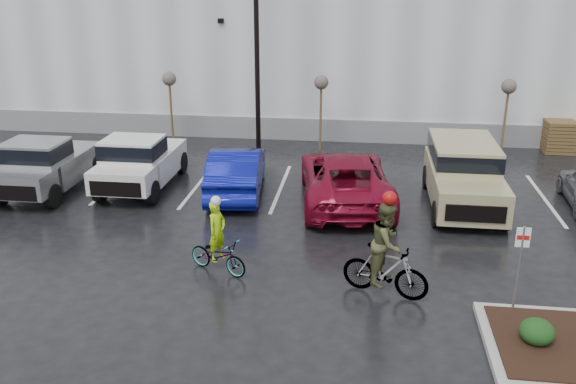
# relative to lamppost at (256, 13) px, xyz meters

# --- Properties ---
(ground) EXTENTS (120.00, 120.00, 0.00)m
(ground) POSITION_rel_lamppost_xyz_m (4.00, -12.00, -5.69)
(ground) COLOR black
(ground) RESTS_ON ground
(warehouse) EXTENTS (60.50, 15.50, 7.20)m
(warehouse) POSITION_rel_lamppost_xyz_m (4.00, 9.99, -2.04)
(warehouse) COLOR #B9BCBE
(warehouse) RESTS_ON ground
(wooded_ridge) EXTENTS (80.00, 25.00, 6.00)m
(wooded_ridge) POSITION_rel_lamppost_xyz_m (4.00, 33.00, -2.69)
(wooded_ridge) COLOR #233918
(wooded_ridge) RESTS_ON ground
(lamppost) EXTENTS (0.50, 1.00, 9.22)m
(lamppost) POSITION_rel_lamppost_xyz_m (0.00, 0.00, 0.00)
(lamppost) COLOR black
(lamppost) RESTS_ON ground
(sapling_west) EXTENTS (0.60, 0.60, 3.20)m
(sapling_west) POSITION_rel_lamppost_xyz_m (-4.00, 1.00, -2.96)
(sapling_west) COLOR #4E3C1F
(sapling_west) RESTS_ON ground
(sapling_mid) EXTENTS (0.60, 0.60, 3.20)m
(sapling_mid) POSITION_rel_lamppost_xyz_m (2.50, 1.00, -2.96)
(sapling_mid) COLOR #4E3C1F
(sapling_mid) RESTS_ON ground
(sapling_east) EXTENTS (0.60, 0.60, 3.20)m
(sapling_east) POSITION_rel_lamppost_xyz_m (10.00, 1.00, -2.96)
(sapling_east) COLOR #4E3C1F
(sapling_east) RESTS_ON ground
(pallet_stack_a) EXTENTS (1.20, 1.20, 1.35)m
(pallet_stack_a) POSITION_rel_lamppost_xyz_m (12.50, 2.00, -5.01)
(pallet_stack_a) COLOR #4E3C1F
(pallet_stack_a) RESTS_ON ground
(shrub_a) EXTENTS (0.70, 0.70, 0.52)m
(shrub_a) POSITION_rel_lamppost_xyz_m (8.00, -13.00, -5.27)
(shrub_a) COLOR black
(shrub_a) RESTS_ON curb_island
(fire_lane_sign) EXTENTS (0.30, 0.05, 2.20)m
(fire_lane_sign) POSITION_rel_lamppost_xyz_m (7.80, -11.80, -4.28)
(fire_lane_sign) COLOR gray
(fire_lane_sign) RESTS_ON ground
(pickup_silver) EXTENTS (2.10, 5.20, 1.96)m
(pickup_silver) POSITION_rel_lamppost_xyz_m (-6.49, -5.03, -4.71)
(pickup_silver) COLOR #93979A
(pickup_silver) RESTS_ON ground
(pickup_white) EXTENTS (2.10, 5.20, 1.96)m
(pickup_white) POSITION_rel_lamppost_xyz_m (-3.39, -4.28, -4.71)
(pickup_white) COLOR silver
(pickup_white) RESTS_ON ground
(car_blue) EXTENTS (2.24, 5.04, 1.61)m
(car_blue) POSITION_rel_lamppost_xyz_m (0.06, -4.68, -4.88)
(car_blue) COLOR navy
(car_blue) RESTS_ON ground
(car_red) EXTENTS (3.52, 6.32, 1.67)m
(car_red) POSITION_rel_lamppost_xyz_m (3.79, -5.07, -4.85)
(car_red) COLOR maroon
(car_red) RESTS_ON ground
(suv_tan) EXTENTS (2.20, 5.10, 2.06)m
(suv_tan) POSITION_rel_lamppost_xyz_m (7.61, -5.01, -4.66)
(suv_tan) COLOR tan
(suv_tan) RESTS_ON ground
(cyclist_hivis) EXTENTS (1.80, 1.25, 2.07)m
(cyclist_hivis) POSITION_rel_lamppost_xyz_m (0.80, -10.50, -5.03)
(cyclist_hivis) COLOR #3F3F44
(cyclist_hivis) RESTS_ON ground
(cyclist_olive) EXTENTS (2.10, 1.20, 2.62)m
(cyclist_olive) POSITION_rel_lamppost_xyz_m (4.99, -11.14, -4.75)
(cyclist_olive) COLOR #3F3F44
(cyclist_olive) RESTS_ON ground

